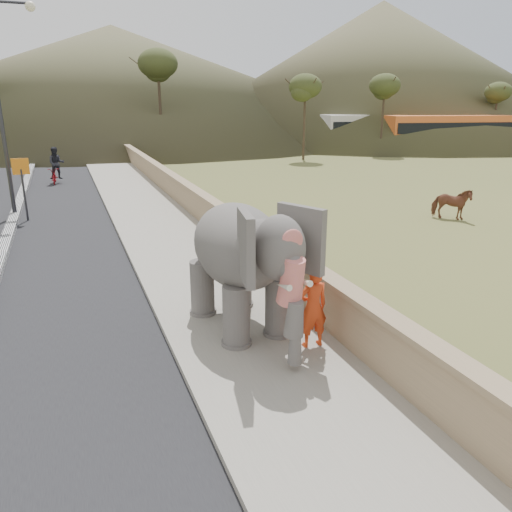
{
  "coord_description": "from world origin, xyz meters",
  "views": [
    {
      "loc": [
        -3.0,
        -5.68,
        4.53
      ],
      "look_at": [
        0.2,
        2.65,
        1.7
      ],
      "focal_mm": 35.0,
      "sensor_mm": 36.0,
      "label": 1
    }
  ],
  "objects_px": {
    "elephant_and_man": "(239,263)",
    "lamppost": "(6,88)",
    "cow": "(451,204)",
    "motorcyclist": "(55,169)"
  },
  "relations": [
    {
      "from": "lamppost",
      "to": "cow",
      "type": "distance_m",
      "value": 17.41
    },
    {
      "from": "lamppost",
      "to": "elephant_and_man",
      "type": "distance_m",
      "value": 14.01
    },
    {
      "from": "cow",
      "to": "motorcyclist",
      "type": "height_order",
      "value": "motorcyclist"
    },
    {
      "from": "motorcyclist",
      "to": "cow",
      "type": "bearing_deg",
      "value": -45.53
    },
    {
      "from": "lamppost",
      "to": "cow",
      "type": "bearing_deg",
      "value": -22.45
    },
    {
      "from": "lamppost",
      "to": "motorcyclist",
      "type": "distance_m",
      "value": 9.21
    },
    {
      "from": "elephant_and_man",
      "to": "lamppost",
      "type": "bearing_deg",
      "value": 110.28
    },
    {
      "from": "cow",
      "to": "elephant_and_man",
      "type": "xyz_separation_m",
      "value": [
        -10.9,
        -6.29,
        0.82
      ]
    },
    {
      "from": "motorcyclist",
      "to": "elephant_and_man",
      "type": "bearing_deg",
      "value": -80.64
    },
    {
      "from": "motorcyclist",
      "to": "lamppost",
      "type": "bearing_deg",
      "value": -98.77
    }
  ]
}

